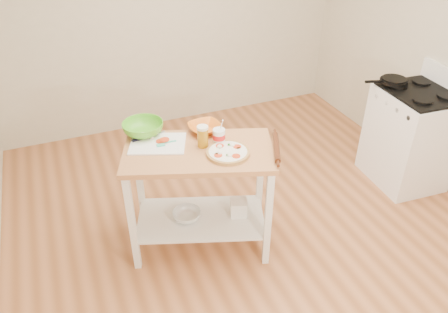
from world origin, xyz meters
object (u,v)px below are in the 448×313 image
(spatula, at_px, (165,143))
(rolling_pin, at_px, (276,147))
(pizza, at_px, (228,152))
(orange_bowl, at_px, (205,128))
(skillet, at_px, (393,81))
(shelf_bin, at_px, (239,207))
(green_bowl, at_px, (143,128))
(beer_pint, at_px, (203,136))
(yogurt_tub, at_px, (219,136))
(cutting_board, at_px, (158,143))
(knife, at_px, (144,137))
(gas_stove, at_px, (410,137))
(prep_island, at_px, (200,179))
(shelf_glass_bowl, at_px, (187,215))

(spatula, bearing_deg, rolling_pin, -22.59)
(rolling_pin, bearing_deg, pizza, 166.98)
(orange_bowl, height_order, rolling_pin, orange_bowl)
(skillet, relative_size, shelf_bin, 2.95)
(green_bowl, bearing_deg, shelf_bin, -36.27)
(beer_pint, xyz_separation_m, yogurt_tub, (0.13, 0.00, -0.03))
(cutting_board, bearing_deg, knife, 147.90)
(orange_bowl, bearing_deg, gas_stove, -3.77)
(prep_island, xyz_separation_m, gas_stove, (2.15, 0.10, -0.17))
(green_bowl, distance_m, rolling_pin, 1.02)
(cutting_board, height_order, orange_bowl, orange_bowl)
(orange_bowl, bearing_deg, yogurt_tub, -78.84)
(spatula, relative_size, rolling_pin, 0.42)
(prep_island, bearing_deg, green_bowl, 129.80)
(pizza, relative_size, cutting_board, 0.64)
(beer_pint, height_order, yogurt_tub, yogurt_tub)
(gas_stove, height_order, yogurt_tub, gas_stove)
(cutting_board, bearing_deg, beer_pint, -6.15)
(green_bowl, bearing_deg, pizza, -46.46)
(cutting_board, height_order, rolling_pin, rolling_pin)
(knife, bearing_deg, orange_bowl, -16.57)
(prep_island, bearing_deg, spatula, 143.20)
(green_bowl, xyz_separation_m, rolling_pin, (0.83, -0.59, -0.03))
(spatula, relative_size, orange_bowl, 0.62)
(knife, bearing_deg, cutting_board, -62.54)
(spatula, distance_m, shelf_glass_bowl, 0.64)
(gas_stove, height_order, beer_pint, gas_stove)
(prep_island, relative_size, shelf_glass_bowl, 5.40)
(pizza, bearing_deg, orange_bowl, 95.77)
(prep_island, height_order, skillet, skillet)
(knife, relative_size, beer_pint, 1.63)
(gas_stove, xyz_separation_m, pizza, (-1.97, -0.23, 0.44))
(shelf_bin, bearing_deg, pizza, -152.80)
(spatula, relative_size, knife, 0.57)
(shelf_bin, bearing_deg, cutting_board, 154.49)
(yogurt_tub, distance_m, rolling_pin, 0.43)
(prep_island, bearing_deg, cutting_board, 143.02)
(gas_stove, bearing_deg, knife, 179.49)
(skillet, xyz_separation_m, spatula, (-2.21, -0.18, -0.06))
(spatula, bearing_deg, beer_pint, -20.70)
(gas_stove, xyz_separation_m, shelf_bin, (-1.85, -0.17, -0.15))
(cutting_board, xyz_separation_m, knife, (-0.07, 0.10, 0.01))
(rolling_pin, relative_size, shelf_bin, 2.80)
(pizza, distance_m, rolling_pin, 0.35)
(gas_stove, height_order, skillet, gas_stove)
(skillet, relative_size, beer_pint, 2.36)
(shelf_bin, bearing_deg, skillet, 13.08)
(cutting_board, relative_size, orange_bowl, 1.96)
(green_bowl, height_order, beer_pint, beer_pint)
(pizza, height_order, green_bowl, green_bowl)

